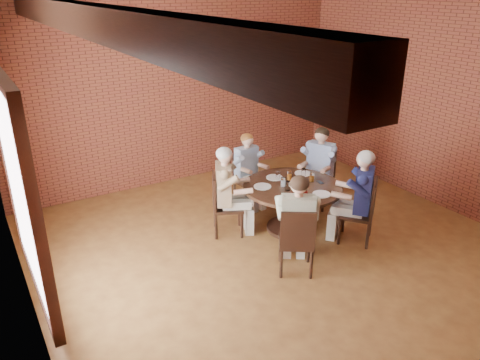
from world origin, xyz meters
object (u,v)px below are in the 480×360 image
diner_a (319,168)px  chair_e (364,209)px  chair_c (222,202)px  chair_a (320,175)px  diner_d (297,224)px  chair_d (297,239)px  diner_e (358,197)px  chair_b (245,177)px  diner_c (228,191)px  dining_table (292,199)px  diner_b (248,170)px  smartphone (320,182)px

diner_a → chair_e: diner_a is taller
chair_c → chair_a: bearing=-62.5°
chair_c → diner_d: bearing=-140.5°
chair_d → diner_e: 1.33m
chair_b → diner_e: (0.71, -1.94, 0.21)m
diner_d → diner_c: bearing=-45.4°
dining_table → chair_a: bearing=27.6°
diner_a → chair_c: 1.88m
chair_a → diner_c: bearing=-114.9°
chair_b → dining_table: bearing=-90.0°
diner_b → chair_e: (0.77, -1.94, -0.11)m
diner_c → smartphone: bearing=-87.1°
diner_a → diner_e: (-0.30, -1.23, 0.02)m
chair_a → diner_e: bearing=-44.2°
dining_table → smartphone: bearing=-16.7°
chair_c → chair_e: size_ratio=0.98×
diner_b → diner_e: bearing=-74.0°
chair_a → diner_b: (-1.09, 0.59, 0.12)m
chair_a → diner_c: size_ratio=0.70×
chair_a → chair_d: bearing=-75.3°
diner_e → smartphone: bearing=-112.4°
chair_a → chair_b: chair_a is taller
dining_table → chair_a: chair_a is taller
diner_d → chair_d: bearing=90.0°
chair_a → chair_e: (-0.32, -1.35, 0.01)m
chair_a → smartphone: size_ratio=7.01×
chair_e → diner_e: bearing=-90.0°
chair_b → diner_a: bearing=-39.6°
diner_a → diner_b: diner_a is taller
chair_a → diner_d: 2.18m
chair_a → chair_b: bearing=-148.8°
diner_d → chair_a: bearing=-104.1°
chair_b → diner_e: size_ratio=0.64×
diner_b → smartphone: diner_b is taller
dining_table → diner_c: size_ratio=1.08×
dining_table → chair_b: bearing=94.8°
diner_e → diner_c: bearing=-77.6°
chair_a → diner_d: bearing=-75.9°
dining_table → chair_a: 1.12m
diner_a → diner_c: (-1.79, -0.05, 0.00)m
chair_e → diner_c: bearing=-78.2°
dining_table → chair_d: 1.21m
diner_b → chair_e: diner_b is taller
diner_a → diner_c: bearing=-116.1°
diner_b → chair_d: size_ratio=1.32×
chair_a → diner_d: size_ratio=0.70×
dining_table → chair_d: size_ratio=1.55×
diner_d → chair_e: size_ratio=1.40×
chair_e → diner_d: bearing=-34.9°
chair_b → chair_a: bearing=-36.0°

